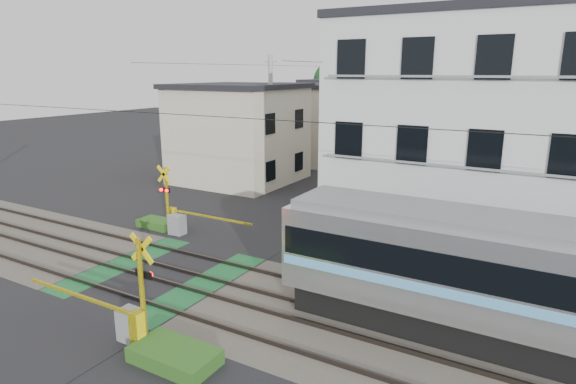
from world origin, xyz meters
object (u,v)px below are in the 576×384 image
Objects in this scene: crossing_signal_near at (132,318)px; crossing_signal_far at (176,218)px; apartment_block at (469,131)px; pedestrian at (400,144)px.

crossing_signal_near is 1.00× the size of crossing_signal_far.
pedestrian is at bearing 113.94° from apartment_block.
crossing_signal_far is (-5.17, 7.31, 0.00)m from crossing_signal_near.
apartment_block is (11.09, 5.84, 3.94)m from crossing_signal_far.
crossing_signal_near is 2.97× the size of pedestrian.
crossing_signal_far is at bearing 125.29° from crossing_signal_near.
pedestrian is (2.07, 26.15, 0.09)m from crossing_signal_far.
crossing_signal_near is 8.95m from crossing_signal_far.
crossing_signal_far reaches higher than pedestrian.
crossing_signal_near is at bearing 86.60° from pedestrian.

